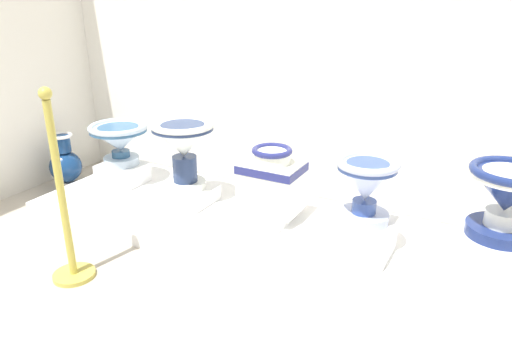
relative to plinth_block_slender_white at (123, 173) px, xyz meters
The scene contains 13 objects.
display_platform 1.27m from the plinth_block_slender_white, ahead, with size 3.19×1.03×0.08m, color white.
plinth_block_slender_white is the anchor object (origin of this frame).
antique_toilet_slender_white 0.28m from the plinth_block_slender_white, behind, with size 0.42×0.42×0.31m.
plinth_block_tall_cobalt 0.62m from the plinth_block_slender_white, ahead, with size 0.36×0.32×0.10m, color white.
antique_toilet_tall_cobalt 0.72m from the plinth_block_slender_white, ahead, with size 0.42×0.42×0.46m.
plinth_block_leftmost 1.25m from the plinth_block_slender_white, ahead, with size 0.28×0.40×0.06m, color white.
antique_toilet_leftmost 1.26m from the plinth_block_slender_white, ahead, with size 0.37×0.28×0.40m.
plinth_block_pale_glazed 1.88m from the plinth_block_slender_white, ahead, with size 0.32×0.32×0.19m, color white.
antique_toilet_pale_glazed 1.92m from the plinth_block_slender_white, ahead, with size 0.33×0.33×0.36m.
plinth_block_rightmost 2.53m from the plinth_block_slender_white, ahead, with size 0.35×0.40×0.26m, color white.
antique_toilet_rightmost 2.57m from the plinth_block_slender_white, ahead, with size 0.37×0.37×0.35m.
decorative_vase_spare 0.51m from the plinth_block_slender_white, 168.72° to the right, with size 0.24×0.24×0.42m.
stanchion_post_near_left 1.16m from the plinth_block_slender_white, 60.58° to the right, with size 0.22×0.22×1.03m.
Camera 1 is at (3.17, -0.14, 1.44)m, focal length 33.62 mm.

